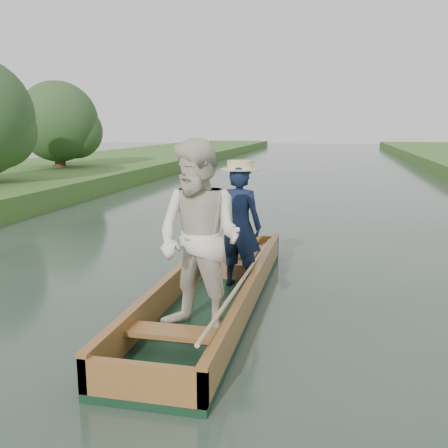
# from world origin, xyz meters

# --- Properties ---
(ground) EXTENTS (120.00, 120.00, 0.00)m
(ground) POSITION_xyz_m (0.00, 0.00, 0.00)
(ground) COLOR #283D30
(ground) RESTS_ON ground
(trees_far) EXTENTS (4.16, 9.32, 4.26)m
(trees_far) POSITION_xyz_m (-9.04, 9.55, 2.38)
(trees_far) COLOR #47331E
(trees_far) RESTS_ON ground
(punt) EXTENTS (1.28, 5.00, 2.15)m
(punt) POSITION_xyz_m (0.08, -0.39, 0.78)
(punt) COLOR black
(punt) RESTS_ON ground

